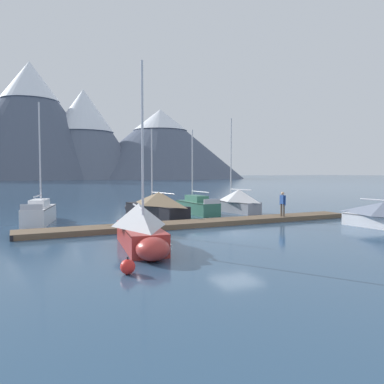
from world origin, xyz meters
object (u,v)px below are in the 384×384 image
sailboat_far_berth (235,201)px  person_on_dock (283,202)px  mooring_buoy_channel_marker (128,267)px  sailboat_mid_dock_port (155,205)px  sailboat_nearest_berth (41,213)px  sailboat_second_berth (141,227)px  sailboat_mid_dock_starboard (195,206)px

sailboat_far_berth → person_on_dock: (0.30, -5.99, 0.34)m
mooring_buoy_channel_marker → sailboat_mid_dock_port: bearing=69.2°
sailboat_nearest_berth → sailboat_second_berth: bearing=-69.7°
sailboat_mid_dock_port → mooring_buoy_channel_marker: (-5.56, -14.68, -0.65)m
sailboat_nearest_berth → sailboat_far_berth: bearing=2.2°
sailboat_second_berth → mooring_buoy_channel_marker: 4.32m
sailboat_far_berth → person_on_dock: bearing=-87.1°
sailboat_second_berth → sailboat_nearest_berth: bearing=110.3°
sailboat_mid_dock_starboard → sailboat_far_berth: sailboat_far_berth is taller
sailboat_mid_dock_port → person_on_dock: size_ratio=4.52×
sailboat_second_berth → sailboat_mid_dock_starboard: 13.96m
person_on_dock → mooring_buoy_channel_marker: (-12.98, -9.13, -1.01)m
sailboat_mid_dock_port → sailboat_mid_dock_starboard: sailboat_mid_dock_starboard is taller
sailboat_mid_dock_port → sailboat_second_berth: bearing=-110.6°
sailboat_nearest_berth → sailboat_mid_dock_starboard: (11.56, 1.10, -0.05)m
sailboat_second_berth → sailboat_mid_dock_port: sailboat_second_berth is taller
sailboat_second_berth → sailboat_far_berth: (11.14, 11.14, 0.00)m
sailboat_nearest_berth → person_on_dock: 16.28m
sailboat_mid_dock_port → sailboat_far_berth: sailboat_far_berth is taller
sailboat_mid_dock_starboard → sailboat_second_berth: bearing=-123.3°
sailboat_mid_dock_starboard → person_on_dock: size_ratio=4.01×
sailboat_second_berth → sailboat_mid_dock_port: (4.03, 10.69, -0.02)m
sailboat_second_berth → sailboat_mid_dock_starboard: (7.67, 11.66, -0.30)m
sailboat_second_berth → mooring_buoy_channel_marker: size_ratio=13.90×
person_on_dock → sailboat_far_berth: bearing=92.9°
sailboat_nearest_berth → sailboat_mid_dock_starboard: size_ratio=1.17×
sailboat_nearest_berth → person_on_dock: (15.34, -5.41, 0.59)m
sailboat_mid_dock_port → person_on_dock: bearing=-36.8°
sailboat_mid_dock_starboard → sailboat_mid_dock_port: bearing=-165.1°
sailboat_second_berth → sailboat_mid_dock_starboard: size_ratio=1.18×
sailboat_far_berth → person_on_dock: size_ratio=4.65×
sailboat_nearest_berth → mooring_buoy_channel_marker: bearing=-80.8°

